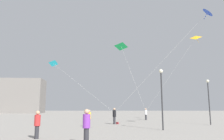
% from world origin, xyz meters
% --- Properties ---
extents(person_in_black, '(0.40, 0.40, 1.86)m').
position_xyz_m(person_in_black, '(0.24, 22.12, 1.02)').
color(person_in_black, '#2D2D33').
rests_on(person_in_black, ground_plane).
extents(person_in_white, '(0.39, 0.39, 1.81)m').
position_xyz_m(person_in_white, '(5.19, 31.35, 0.99)').
color(person_in_white, '#2D2D33').
rests_on(person_in_white, ground_plane).
extents(person_in_yellow, '(0.36, 0.36, 1.67)m').
position_xyz_m(person_in_yellow, '(-2.26, 18.19, 0.91)').
color(person_in_yellow, '#2D2D33').
rests_on(person_in_yellow, ground_plane).
extents(person_in_red, '(0.37, 0.37, 1.69)m').
position_xyz_m(person_in_red, '(-4.49, 9.75, 0.92)').
color(person_in_red, '#2D2D33').
rests_on(person_in_red, ground_plane).
extents(person_in_purple, '(0.39, 0.39, 1.79)m').
position_xyz_m(person_in_purple, '(-1.21, 7.69, 0.98)').
color(person_in_purple, '#2D2D33').
rests_on(person_in_purple, ground_plane).
extents(kite_cyan_delta, '(11.12, 11.47, 8.48)m').
position_xyz_m(kite_cyan_delta, '(-9.93, 32.57, 9.15)').
color(kite_cyan_delta, '#1EB2C6').
extents(kite_emerald_delta, '(4.83, 2.12, 10.63)m').
position_xyz_m(kite_emerald_delta, '(1.38, 29.97, 11.39)').
color(kite_emerald_delta, green).
extents(kite_cobalt_diamond, '(10.25, 5.70, 10.65)m').
position_xyz_m(kite_cobalt_diamond, '(9.72, 17.20, 11.39)').
color(kite_cobalt_diamond, blue).
extents(kite_amber_delta, '(7.68, 4.86, 11.03)m').
position_xyz_m(kite_amber_delta, '(12.00, 27.15, 11.72)').
color(kite_amber_delta, yellow).
extents(building_left_hall, '(22.52, 10.64, 12.31)m').
position_xyz_m(building_left_hall, '(-37.00, 76.78, 6.16)').
color(building_left_hall, gray).
rests_on(building_left_hall, ground_plane).
extents(lamppost_east, '(0.36, 0.36, 5.06)m').
position_xyz_m(lamppost_east, '(10.90, 21.10, 3.39)').
color(lamppost_east, '#2D2D30').
rests_on(lamppost_east, ground_plane).
extents(lamppost_west, '(0.36, 0.36, 5.23)m').
position_xyz_m(lamppost_west, '(4.36, 15.19, 3.49)').
color(lamppost_west, '#2D2D30').
rests_on(lamppost_west, ground_plane).
extents(handbag_beside_flyer, '(0.33, 0.32, 0.24)m').
position_xyz_m(handbag_beside_flyer, '(0.59, 22.22, 0.12)').
color(handbag_beside_flyer, maroon).
rests_on(handbag_beside_flyer, ground_plane).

